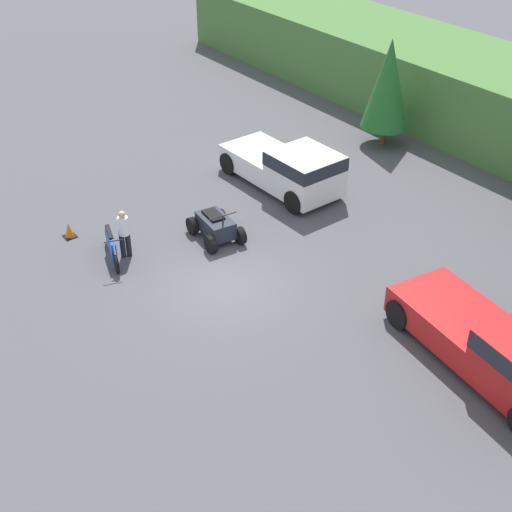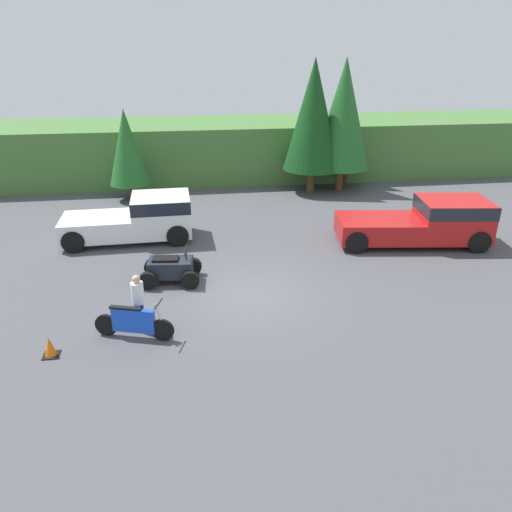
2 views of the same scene
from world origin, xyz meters
name	(u,v)px [view 2 (image 2 of 2)]	position (x,y,z in m)	size (l,w,h in m)	color
ground_plane	(248,294)	(0.00, 0.00, 0.00)	(80.00, 80.00, 0.00)	#4C4C51
hillside_backdrop	(215,149)	(0.00, 16.00, 1.61)	(44.00, 6.00, 3.21)	#477538
tree_left	(127,147)	(-4.68, 11.46, 2.71)	(2.03, 2.03, 4.61)	brown
tree_mid_left	(313,115)	(4.92, 11.64, 4.08)	(3.05, 3.05, 6.93)	brown
tree_mid_right	(343,114)	(6.57, 11.75, 4.08)	(3.05, 3.05, 6.93)	brown
tree_right	(348,126)	(7.29, 12.96, 3.28)	(2.45, 2.45, 5.58)	brown
pickup_truck_red	(428,221)	(7.72, 3.44, 0.97)	(6.16, 2.99, 1.83)	red
pickup_truck_second	(140,217)	(-3.77, 5.54, 0.97)	(5.24, 2.39, 1.83)	white
dirt_bike	(134,323)	(-3.46, -2.13, 0.48)	(2.21, 0.91, 1.16)	black
quad_atv	(171,269)	(-2.50, 1.32, 0.47)	(2.14, 1.54, 1.18)	black
rider_person	(138,300)	(-3.33, -1.70, 0.93)	(0.44, 0.44, 1.71)	black
traffic_cone	(50,347)	(-5.58, -2.71, 0.25)	(0.42, 0.42, 0.55)	black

